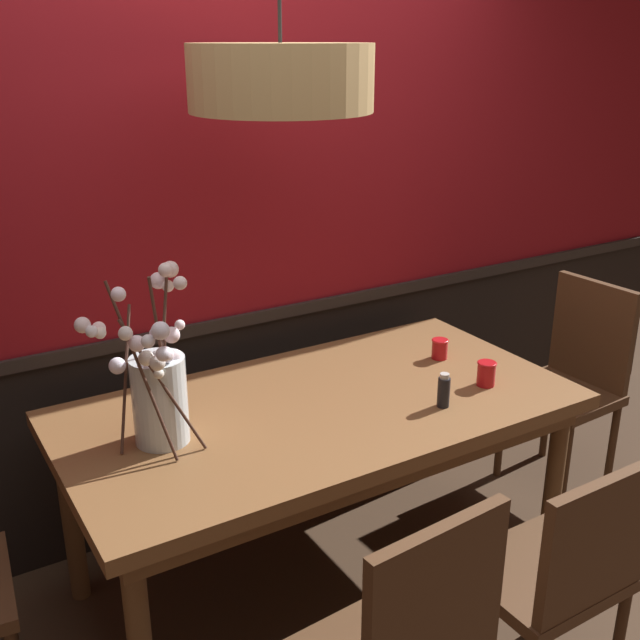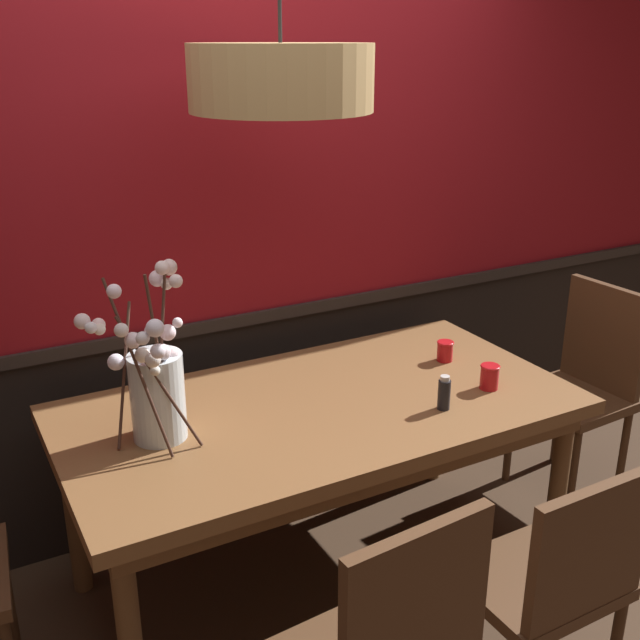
% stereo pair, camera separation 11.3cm
% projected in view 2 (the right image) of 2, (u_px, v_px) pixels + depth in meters
% --- Properties ---
extents(ground_plane, '(24.00, 24.00, 0.00)m').
position_uv_depth(ground_plane, '(320.00, 577.00, 3.01)').
color(ground_plane, '#422D1E').
extents(back_wall, '(5.39, 0.14, 2.71)m').
position_uv_depth(back_wall, '(239.00, 209.00, 3.11)').
color(back_wall, black).
rests_on(back_wall, ground).
extents(dining_table, '(1.85, 0.96, 0.77)m').
position_uv_depth(dining_table, '(320.00, 424.00, 2.77)').
color(dining_table, brown).
rests_on(dining_table, ground).
extents(chair_far_side_left, '(0.44, 0.42, 0.93)m').
position_uv_depth(chair_far_side_left, '(172.00, 384.00, 3.47)').
color(chair_far_side_left, '#4C301C').
rests_on(chair_far_side_left, ground).
extents(chair_far_side_right, '(0.44, 0.42, 0.91)m').
position_uv_depth(chair_far_side_right, '(278.00, 366.00, 3.68)').
color(chair_far_side_right, '#4C301C').
rests_on(chair_far_side_right, ground).
extents(chair_near_side_right, '(0.46, 0.40, 0.89)m').
position_uv_depth(chair_near_side_right, '(554.00, 579.00, 2.23)').
color(chair_near_side_right, '#4C301C').
rests_on(chair_near_side_right, ground).
extents(chair_head_east_end, '(0.41, 0.46, 0.98)m').
position_uv_depth(chair_head_east_end, '(584.00, 379.00, 3.46)').
color(chair_head_east_end, '#4C301C').
rests_on(chair_head_east_end, ground).
extents(vase_with_blossoms, '(0.32, 0.36, 0.62)m').
position_uv_depth(vase_with_blossoms, '(155.00, 387.00, 2.44)').
color(vase_with_blossoms, silver).
rests_on(vase_with_blossoms, dining_table).
extents(candle_holder_nearer_center, '(0.07, 0.07, 0.10)m').
position_uv_depth(candle_holder_nearer_center, '(489.00, 377.00, 2.84)').
color(candle_holder_nearer_center, red).
rests_on(candle_holder_nearer_center, dining_table).
extents(candle_holder_nearer_edge, '(0.07, 0.07, 0.08)m').
position_uv_depth(candle_holder_nearer_edge, '(445.00, 351.00, 3.09)').
color(candle_holder_nearer_edge, red).
rests_on(candle_holder_nearer_edge, dining_table).
extents(condiment_bottle, '(0.04, 0.04, 0.13)m').
position_uv_depth(condiment_bottle, '(444.00, 393.00, 2.68)').
color(condiment_bottle, black).
rests_on(condiment_bottle, dining_table).
extents(pendant_lamp, '(0.58, 0.58, 0.92)m').
position_uv_depth(pendant_lamp, '(281.00, 78.00, 2.36)').
color(pendant_lamp, tan).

